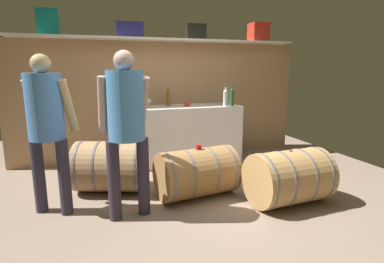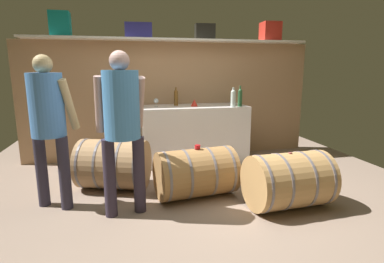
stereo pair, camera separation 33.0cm
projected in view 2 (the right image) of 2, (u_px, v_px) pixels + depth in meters
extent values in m
cube|color=gray|center=(192.00, 190.00, 3.87)|extent=(6.06, 7.48, 0.02)
cube|color=tan|center=(172.00, 100.00, 5.21)|extent=(4.86, 0.10, 1.92)
cube|color=white|center=(172.00, 40.00, 4.87)|extent=(4.47, 0.40, 0.03)
cube|color=#10827D|center=(60.00, 24.00, 4.48)|extent=(0.29, 0.27, 0.35)
cube|color=navy|center=(138.00, 31.00, 4.73)|extent=(0.42, 0.25, 0.23)
cube|color=black|center=(205.00, 32.00, 4.96)|extent=(0.33, 0.21, 0.24)
cube|color=red|center=(270.00, 32.00, 5.20)|extent=(0.31, 0.30, 0.31)
cube|color=white|center=(194.00, 134.00, 5.00)|extent=(1.68, 0.68, 0.91)
cylinder|color=#B5C7BF|center=(233.00, 100.00, 4.75)|extent=(0.08, 0.08, 0.21)
sphere|color=#B5C7BF|center=(233.00, 92.00, 4.73)|extent=(0.08, 0.08, 0.08)
cylinder|color=#B5C7BF|center=(233.00, 89.00, 4.72)|extent=(0.03, 0.03, 0.06)
cylinder|color=#2A5832|center=(240.00, 99.00, 4.82)|extent=(0.07, 0.07, 0.23)
sphere|color=#2A5832|center=(240.00, 91.00, 4.80)|extent=(0.06, 0.06, 0.06)
cylinder|color=#2A5832|center=(240.00, 88.00, 4.79)|extent=(0.02, 0.02, 0.07)
cylinder|color=brown|center=(176.00, 99.00, 4.93)|extent=(0.07, 0.07, 0.21)
sphere|color=brown|center=(176.00, 92.00, 4.91)|extent=(0.06, 0.06, 0.06)
cylinder|color=brown|center=(176.00, 89.00, 4.90)|extent=(0.02, 0.02, 0.06)
cylinder|color=white|center=(156.00, 107.00, 4.79)|extent=(0.06, 0.06, 0.00)
cylinder|color=white|center=(156.00, 105.00, 4.79)|extent=(0.01, 0.01, 0.06)
sphere|color=white|center=(156.00, 101.00, 4.77)|extent=(0.08, 0.08, 0.08)
sphere|color=maroon|center=(156.00, 102.00, 4.78)|extent=(0.05, 0.05, 0.05)
cone|color=red|center=(194.00, 103.00, 4.85)|extent=(0.11, 0.11, 0.11)
cylinder|color=#A27443|center=(196.00, 173.00, 3.61)|extent=(0.98, 0.69, 0.57)
cylinder|color=slate|center=(165.00, 177.00, 3.48)|extent=(0.11, 0.58, 0.58)
cylinder|color=slate|center=(184.00, 174.00, 3.56)|extent=(0.11, 0.58, 0.58)
cylinder|color=slate|center=(207.00, 171.00, 3.66)|extent=(0.11, 0.58, 0.58)
cylinder|color=slate|center=(225.00, 169.00, 3.74)|extent=(0.11, 0.58, 0.58)
cylinder|color=#8B4B48|center=(196.00, 149.00, 3.55)|extent=(0.04, 0.04, 0.01)
cylinder|color=tan|center=(288.00, 180.00, 3.32)|extent=(0.90, 0.66, 0.60)
cylinder|color=slate|center=(258.00, 184.00, 3.22)|extent=(0.07, 0.61, 0.61)
cylinder|color=slate|center=(277.00, 182.00, 3.28)|extent=(0.07, 0.61, 0.61)
cylinder|color=slate|center=(299.00, 179.00, 3.36)|extent=(0.07, 0.61, 0.61)
cylinder|color=slate|center=(317.00, 177.00, 3.42)|extent=(0.07, 0.61, 0.61)
cylinder|color=#954647|center=(290.00, 153.00, 3.26)|extent=(0.04, 0.04, 0.01)
cylinder|color=#AB8156|center=(113.00, 164.00, 3.86)|extent=(0.99, 0.86, 0.62)
cylinder|color=slate|center=(87.00, 163.00, 3.90)|extent=(0.23, 0.60, 0.63)
cylinder|color=slate|center=(103.00, 164.00, 3.88)|extent=(0.23, 0.60, 0.63)
cylinder|color=slate|center=(124.00, 164.00, 3.85)|extent=(0.23, 0.60, 0.63)
cylinder|color=slate|center=(140.00, 165.00, 3.82)|extent=(0.23, 0.60, 0.63)
cylinder|color=brown|center=(112.00, 140.00, 3.80)|extent=(0.04, 0.04, 0.01)
cylinder|color=red|center=(198.00, 147.00, 3.55)|extent=(0.07, 0.07, 0.05)
cylinder|color=#2F2736|center=(139.00, 175.00, 3.20)|extent=(0.12, 0.12, 0.81)
cylinder|color=#2F2736|center=(110.00, 178.00, 3.09)|extent=(0.12, 0.12, 0.81)
cylinder|color=#4788C7|center=(121.00, 105.00, 3.00)|extent=(0.35, 0.35, 0.67)
sphere|color=tan|center=(119.00, 61.00, 2.91)|extent=(0.19, 0.19, 0.19)
cylinder|color=tan|center=(140.00, 103.00, 3.16)|extent=(0.12, 0.30, 0.56)
cylinder|color=tan|center=(99.00, 105.00, 3.02)|extent=(0.11, 0.18, 0.57)
cylinder|color=#2F2A3A|center=(65.00, 173.00, 3.26)|extent=(0.12, 0.12, 0.80)
cylinder|color=#2F2A3A|center=(42.00, 171.00, 3.34)|extent=(0.12, 0.12, 0.80)
cylinder|color=#4B85CF|center=(47.00, 105.00, 3.16)|extent=(0.35, 0.35, 0.66)
sphere|color=tan|center=(43.00, 64.00, 3.07)|extent=(0.19, 0.19, 0.19)
cylinder|color=tan|center=(69.00, 105.00, 3.20)|extent=(0.19, 0.26, 0.55)
cylinder|color=tan|center=(38.00, 104.00, 3.30)|extent=(0.20, 0.27, 0.55)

